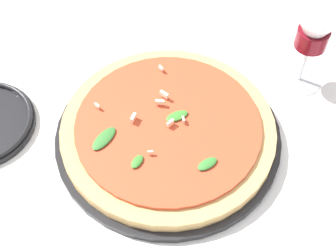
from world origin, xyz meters
TOP-DOWN VIEW (x-y plane):
  - ground_plane at (0.00, 0.00)m, footprint 6.00×6.00m
  - pizza_arugula_main at (-0.01, -0.01)m, footprint 0.34×0.34m
  - wine_glass at (-0.26, -0.07)m, footprint 0.09×0.09m

SIDE VIEW (x-z plane):
  - ground_plane at x=0.00m, z-range 0.00..0.00m
  - pizza_arugula_main at x=-0.01m, z-range -0.01..0.04m
  - wine_glass at x=-0.26m, z-range 0.03..0.19m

